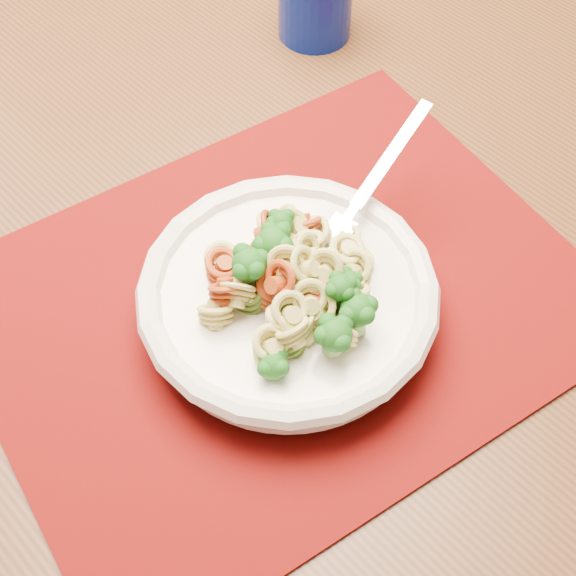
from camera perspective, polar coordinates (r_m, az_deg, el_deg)
dining_table at (r=0.82m, az=-5.08°, el=0.12°), size 1.41×1.00×0.77m
placemat at (r=0.66m, az=-0.42°, el=-0.92°), size 0.51×0.41×0.00m
pasta_bowl at (r=0.63m, az=-0.00°, el=-0.62°), size 0.24×0.24×0.05m
pasta_broccoli_heap at (r=0.62m, az=-0.00°, el=0.32°), size 0.20×0.20×0.06m
fork at (r=0.65m, az=3.62°, el=4.07°), size 0.18×0.08×0.08m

